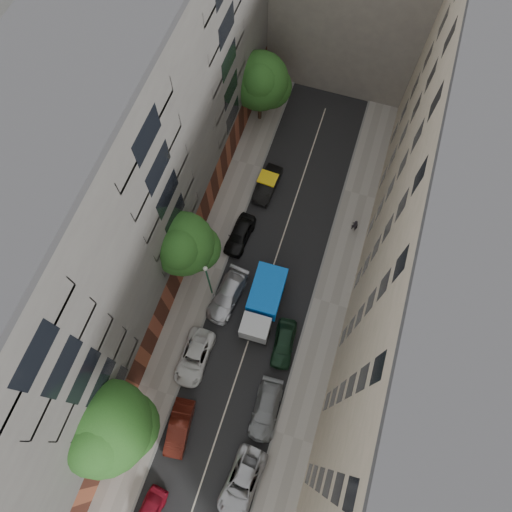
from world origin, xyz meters
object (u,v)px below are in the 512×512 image
at_px(car_left_5, 268,185).
at_px(car_right_2, 284,344).
at_px(car_left_1, 179,428).
at_px(car_left_2, 194,357).
at_px(tarp_truck, 264,302).
at_px(tree_far, 261,83).
at_px(car_left_3, 227,295).
at_px(pedestrian, 355,225).
at_px(car_right_1, 266,410).
at_px(car_right_0, 242,482).
at_px(tree_mid, 183,246).
at_px(lamp_post, 208,278).
at_px(car_left_4, 240,235).
at_px(tree_near, 106,430).

relative_size(car_left_5, car_right_2, 1.05).
relative_size(car_left_1, car_left_2, 0.90).
distance_m(tarp_truck, car_left_5, 11.55).
xyz_separation_m(car_left_5, tree_far, (-3.07, 7.43, 4.25)).
xyz_separation_m(car_left_3, pedestrian, (8.57, 9.48, 0.19)).
distance_m(car_left_1, car_right_1, 6.58).
xyz_separation_m(car_right_0, car_right_1, (0.15, 5.18, -0.01)).
distance_m(tarp_truck, pedestrian, 10.86).
height_order(car_left_1, car_left_5, car_left_5).
height_order(tree_mid, lamp_post, tree_mid).
bearing_deg(tarp_truck, lamp_post, 179.57).
bearing_deg(car_right_2, car_left_5, 106.44).
bearing_deg(car_right_2, tarp_truck, 128.76).
bearing_deg(tree_far, car_left_3, -80.63).
relative_size(car_left_3, car_left_5, 1.17).
xyz_separation_m(car_left_2, tree_mid, (-2.70, 6.69, 5.30)).
bearing_deg(car_left_3, tarp_truck, 9.54).
bearing_deg(pedestrian, car_left_2, 66.74).
height_order(car_left_4, lamp_post, lamp_post).
bearing_deg(car_left_5, tree_far, 116.11).
bearing_deg(car_left_1, pedestrian, 60.24).
height_order(car_left_2, tree_mid, tree_mid).
height_order(tree_far, lamp_post, tree_far).
bearing_deg(tree_far, car_left_1, -84.04).
bearing_deg(car_left_4, lamp_post, -91.49).
height_order(tarp_truck, tree_mid, tree_mid).
xyz_separation_m(car_left_1, car_left_5, (0.00, 22.01, 0.01)).
bearing_deg(car_left_1, tree_mid, 99.56).
xyz_separation_m(car_left_4, lamp_post, (-0.60, -5.60, 3.06)).
bearing_deg(tree_far, car_left_5, -67.52).
height_order(car_right_1, lamp_post, lamp_post).
height_order(car_left_3, car_right_0, car_left_3).
xyz_separation_m(car_left_3, car_right_2, (5.60, -2.40, -0.03)).
height_order(car_left_2, car_left_5, car_left_5).
height_order(car_left_5, tree_far, tree_far).
relative_size(car_left_1, car_right_2, 1.03).
bearing_deg(tree_far, car_right_1, -71.42).
bearing_deg(tree_mid, tree_far, 88.59).
bearing_deg(car_left_5, tree_mid, -105.49).
xyz_separation_m(car_left_1, car_left_3, (0.00, 10.81, 0.03)).
relative_size(car_right_1, lamp_post, 0.81).
relative_size(car_left_4, tree_near, 0.47).
height_order(car_right_0, tree_near, tree_near).
bearing_deg(car_left_1, car_left_4, 85.94).
height_order(car_left_3, pedestrian, pedestrian).
relative_size(tree_near, lamp_post, 1.54).
xyz_separation_m(car_left_4, tree_near, (-2.70, -17.86, 5.21)).
relative_size(car_left_1, tree_near, 0.47).
bearing_deg(car_right_1, tree_far, 105.30).
relative_size(car_left_5, lamp_post, 0.74).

